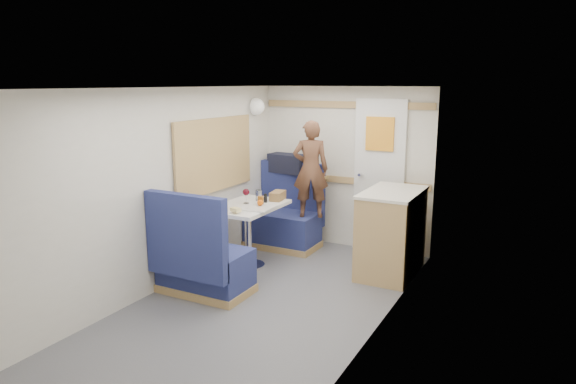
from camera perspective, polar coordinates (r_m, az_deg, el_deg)
The scene contains 26 objects.
floor at distance 4.79m, azimuth -4.09°, elevation -13.22°, with size 4.50×4.50×0.00m, color #515156.
ceiling at distance 4.33m, azimuth -4.50°, elevation 11.45°, with size 4.50×4.50×0.00m, color silver.
wall_back at distance 6.44m, azimuth 6.37°, elevation 2.68°, with size 2.20×0.02×2.00m, color silver.
wall_left at distance 5.11m, azimuth -14.81°, elevation -0.12°, with size 0.02×4.50×2.00m, color silver.
wall_right at distance 4.00m, azimuth 9.24°, elevation -3.23°, with size 0.02×4.50×2.00m, color silver.
oak_trim_low at distance 6.44m, azimuth 6.27°, elevation 1.33°, with size 2.15×0.02×0.08m, color #A4824A.
oak_trim_high at distance 6.34m, azimuth 6.47°, elevation 9.62°, with size 2.15×0.02×0.08m, color #A4824A.
side_window at distance 5.82m, azimuth -8.16°, elevation 4.12°, with size 0.04×1.30×0.72m, color #979C84.
rear_door at distance 6.26m, azimuth 10.08°, elevation 2.04°, with size 0.62×0.12×1.86m.
dinette_table at distance 5.72m, azimuth -4.45°, elevation -2.93°, with size 0.62×0.92×0.72m.
bench_far at distance 6.51m, azimuth -0.37°, elevation -3.45°, with size 0.90×0.59×1.05m.
bench_near at distance 5.12m, azimuth -9.59°, elevation -8.01°, with size 0.90×0.59×1.05m.
ledge at distance 6.60m, azimuth 0.67°, elevation 1.93°, with size 0.90×0.14×0.04m, color #A4824A.
dome_light at distance 6.46m, azimuth -3.54°, elevation 9.45°, with size 0.20×0.20×0.20m, color white.
galley_counter at distance 5.65m, azimuth 11.37°, elevation -4.38°, with size 0.57×0.92×0.92m.
person at distance 6.12m, azimuth 2.53°, elevation 2.55°, with size 0.42×0.28×1.16m, color brown.
duffel_bag at distance 6.62m, azimuth 0.03°, elevation 3.19°, with size 0.51×0.24×0.24m, color black.
tray at distance 5.50m, azimuth -3.12°, elevation -1.78°, with size 0.26×0.33×0.02m, color silver.
orange_fruit at distance 5.55m, azimuth -3.11°, elevation -1.20°, with size 0.07×0.07×0.07m, color orange.
cheese_block at distance 5.32m, azimuth -5.86°, elevation -1.97°, with size 0.11×0.07×0.04m, color #D4BA7A.
wine_glass at distance 5.72m, azimuth -4.69°, elevation -0.08°, with size 0.08×0.08×0.17m.
tumbler_left at distance 5.51m, azimuth -8.06°, elevation -1.38°, with size 0.07×0.07×0.11m, color silver.
tumbler_mid at distance 5.88m, azimuth -3.27°, elevation -0.35°, with size 0.07×0.07×0.12m, color silver.
beer_glass at distance 5.62m, azimuth -3.06°, elevation -1.00°, with size 0.07×0.07×0.11m, color brown.
pepper_grinder at distance 5.77m, azimuth -2.52°, elevation -0.68°, with size 0.04×0.04×0.10m, color black.
bread_loaf at distance 5.89m, azimuth -1.16°, elevation -0.41°, with size 0.13×0.24×0.10m, color brown.
Camera 1 is at (2.30, -3.67, 2.05)m, focal length 32.00 mm.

